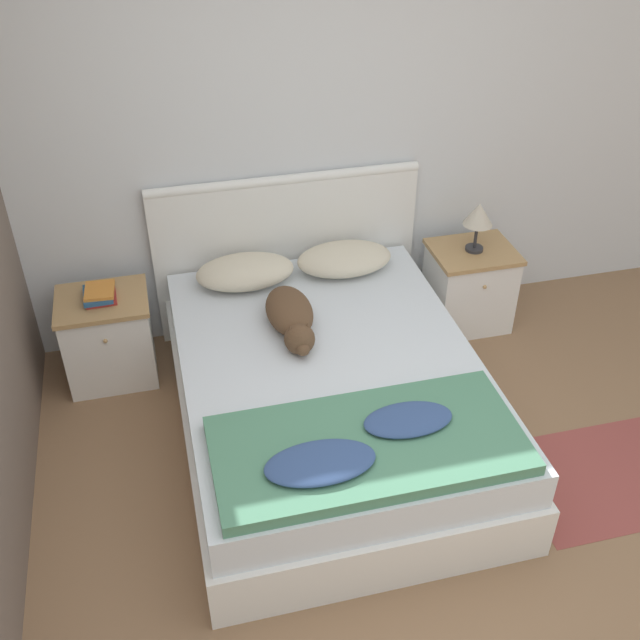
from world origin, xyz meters
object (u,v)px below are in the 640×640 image
object	(u,v)px
nightstand_right	(469,287)
table_lamp	(479,216)
nightstand_left	(109,338)
bed	(329,397)
dog	(291,316)
pillow_right	(344,259)
book_stack	(99,294)
pillow_left	(245,272)

from	to	relation	value
nightstand_right	table_lamp	bearing A→B (deg)	-90.00
nightstand_left	table_lamp	world-z (taller)	table_lamp
bed	dog	bearing A→B (deg)	113.38
nightstand_right	pillow_right	xyz separation A→B (m)	(-0.82, 0.03, 0.31)
pillow_right	table_lamp	size ratio (longest dim) A/B	1.80
nightstand_left	dog	world-z (taller)	dog
pillow_right	book_stack	world-z (taller)	pillow_right
bed	pillow_left	xyz separation A→B (m)	(-0.30, 0.81, 0.34)
nightstand_left	nightstand_right	xyz separation A→B (m)	(2.24, 0.00, 0.00)
nightstand_left	pillow_left	bearing A→B (deg)	2.00
pillow_left	nightstand_right	bearing A→B (deg)	-1.16
bed	pillow_left	distance (m)	0.92
bed	table_lamp	bearing A→B (deg)	34.72
book_stack	table_lamp	xyz separation A→B (m)	(2.24, -0.00, 0.20)
nightstand_left	table_lamp	xyz separation A→B (m)	(2.24, -0.00, 0.50)
book_stack	pillow_left	bearing A→B (deg)	2.01
pillow_left	book_stack	bearing A→B (deg)	-177.99
pillow_right	table_lamp	bearing A→B (deg)	-2.07
pillow_right	dog	bearing A→B (deg)	-130.71
bed	table_lamp	size ratio (longest dim) A/B	6.53
table_lamp	pillow_right	bearing A→B (deg)	177.93
book_stack	table_lamp	bearing A→B (deg)	-0.02
pillow_left	pillow_right	world-z (taller)	same
bed	pillow_right	world-z (taller)	pillow_right
dog	table_lamp	xyz separation A→B (m)	(1.25, 0.47, 0.20)
table_lamp	bed	bearing A→B (deg)	-145.28
dog	book_stack	size ratio (longest dim) A/B	3.17
pillow_left	dog	size ratio (longest dim) A/B	0.88
nightstand_left	pillow_left	distance (m)	0.88
pillow_right	nightstand_right	bearing A→B (deg)	-2.00
dog	table_lamp	size ratio (longest dim) A/B	2.05
nightstand_left	table_lamp	bearing A→B (deg)	-0.03
pillow_right	dog	size ratio (longest dim) A/B	0.88
nightstand_right	book_stack	world-z (taller)	book_stack
pillow_left	dog	distance (m)	0.53
bed	book_stack	distance (m)	1.41
nightstand_right	pillow_right	size ratio (longest dim) A/B	0.95
pillow_left	table_lamp	distance (m)	1.43
bed	nightstand_left	world-z (taller)	nightstand_left
pillow_left	pillow_right	xyz separation A→B (m)	(0.60, 0.00, 0.00)
bed	dog	distance (m)	0.47
nightstand_left	book_stack	size ratio (longest dim) A/B	2.66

